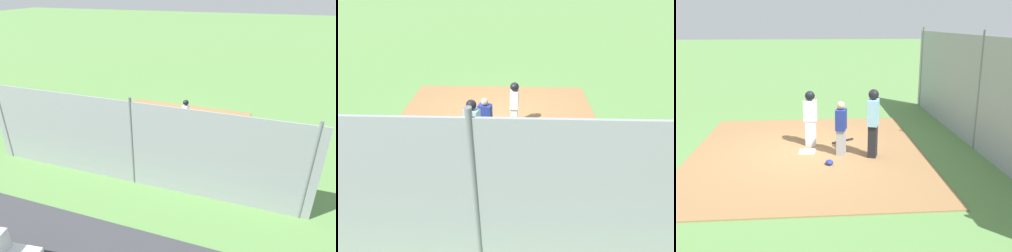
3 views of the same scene
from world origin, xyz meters
TOP-DOWN VIEW (x-y plane):
  - ground_plane at (0.00, 0.00)m, footprint 140.00×140.00m
  - dirt_infield at (0.00, 0.00)m, footprint 7.20×6.40m
  - home_plate at (0.00, 0.00)m, footprint 0.48×0.48m
  - catcher at (-0.26, -0.94)m, footprint 0.43×0.35m
  - umpire at (-0.51, -1.77)m, footprint 0.44×0.37m
  - runner at (0.61, -0.10)m, footprint 0.30×0.40m
  - baseball_bat at (0.82, -1.07)m, footprint 0.43×0.68m
  - catcher_mask at (-1.01, -0.58)m, footprint 0.24×0.20m
  - backstop_fence at (0.00, -4.84)m, footprint 12.00×0.10m

SIDE VIEW (x-z plane):
  - ground_plane at x=0.00m, z-range 0.00..0.00m
  - dirt_infield at x=0.00m, z-range 0.00..0.03m
  - home_plate at x=0.00m, z-range 0.03..0.05m
  - baseball_bat at x=0.82m, z-range 0.03..0.09m
  - catcher_mask at x=-1.01m, z-range 0.03..0.15m
  - catcher at x=-0.26m, z-range 0.05..1.54m
  - runner at x=0.61m, z-range 0.14..1.76m
  - umpire at x=-0.51m, z-range 0.09..1.94m
  - backstop_fence at x=0.00m, z-range -0.07..3.28m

